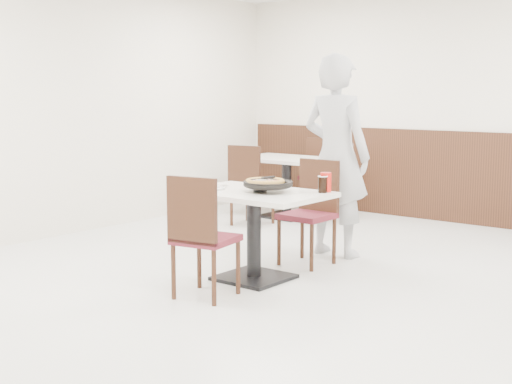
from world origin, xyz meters
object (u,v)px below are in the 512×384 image
Objects in this scene: side_plate at (214,188)px; bg_chair_left_near at (252,185)px; main_table at (254,235)px; red_cup at (326,182)px; pizza at (265,183)px; cola_glass at (323,185)px; pizza_pan at (268,187)px; diner_person at (336,156)px; bg_table_left at (287,187)px; bg_chair_left_far at (317,175)px; chair_far at (307,213)px; chair_near at (206,236)px.

bg_chair_left_near is at bearing 121.09° from side_plate.
red_cup reaches higher than main_table.
main_table is 4.21× the size of pizza.
main_table is at bearing -150.03° from cola_glass.
red_cup is at bearing 39.21° from pizza_pan.
diner_person reaches higher than pizza_pan.
cola_glass reaches higher than main_table.
cola_glass is (0.37, 0.25, 0.02)m from pizza_pan.
bg_chair_left_far is at bearing 86.94° from bg_table_left.
bg_chair_left_far reaches higher than cola_glass.
main_table and bg_table_left have the same top height.
pizza is at bearing -155.90° from cola_glass.
main_table is at bearing 97.85° from bg_chair_left_far.
red_cup is (0.37, 0.30, 0.04)m from pizza_pan.
bg_chair_left_far is (0.04, 1.31, 0.00)m from bg_chair_left_near.
chair_far is at bearing 89.62° from pizza.
bg_chair_left_near is (-0.01, -0.67, 0.10)m from bg_table_left.
side_plate is at bearing -65.79° from bg_table_left.
diner_person reaches higher than pizza.
diner_person is at bearing 117.38° from red_cup.
diner_person reaches higher than chair_near.
red_cup reaches higher than pizza_pan.
diner_person is 1.60× the size of bg_table_left.
side_plate is 0.92m from cola_glass.
cola_glass is at bearing 33.71° from pizza_pan.
diner_person is at bearing 79.18° from chair_near.
chair_far is 1.00× the size of bg_chair_left_far.
diner_person is 2.20m from bg_table_left.
side_plate is at bearing 73.92° from diner_person.
pizza is 1.12m from diner_person.
pizza_pan is 0.28× the size of bg_table_left.
chair_near and bg_chair_left_near have the same top height.
chair_far is 0.74m from pizza_pan.
main_table is 7.50× the size of red_cup.
pizza_pan is 0.18× the size of diner_person.
bg_chair_left_far is (-1.18, 3.35, -0.28)m from side_plate.
red_cup is 3.54m from bg_chair_left_far.
pizza_pan is (0.07, -0.67, 0.32)m from chair_far.
chair_far is 0.95m from side_plate.
diner_person is (-0.01, 0.49, 0.48)m from chair_far.
chair_near is 1.00× the size of chair_far.
diner_person is 2.62m from bg_chair_left_far.
cola_glass is 0.07× the size of diner_person.
diner_person reaches higher than bg_chair_left_far.
pizza_pan is 0.48m from side_plate.
cola_glass reaches higher than side_plate.
pizza is 1.78× the size of red_cup.
main_table is 1.26× the size of bg_chair_left_far.
pizza_pan is 1.86× the size of side_plate.
main_table is 1.26× the size of bg_chair_left_near.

